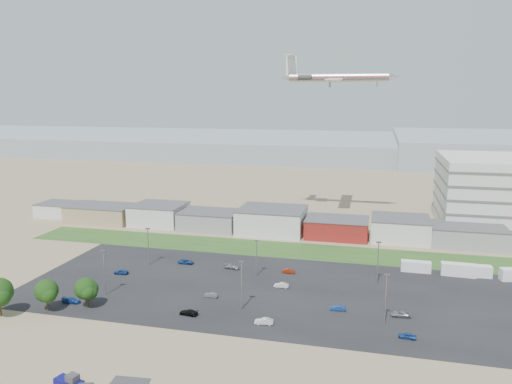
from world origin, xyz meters
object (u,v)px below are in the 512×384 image
(parked_car_11, at_px, (289,271))
(parked_car_3, at_px, (189,312))
(parked_car_6, at_px, (232,267))
(parked_car_13, at_px, (264,321))
(parked_car_0, at_px, (401,314))
(parked_car_10, at_px, (71,300))
(parked_car_2, at_px, (407,336))
(telehandler, at_px, (69,383))
(parked_car_1, at_px, (338,308))
(parked_car_4, at_px, (211,295))
(box_trailer_a, at_px, (416,266))
(airliner, at_px, (338,77))
(parked_car_9, at_px, (186,262))
(parked_car_5, at_px, (121,272))
(parked_car_7, at_px, (281,285))

(parked_car_11, bearing_deg, parked_car_3, 152.79)
(parked_car_6, xyz_separation_m, parked_car_13, (15.70, -30.23, 0.03))
(parked_car_0, height_order, parked_car_10, parked_car_10)
(parked_car_2, distance_m, parked_car_3, 44.28)
(telehandler, relative_size, parked_car_10, 1.87)
(parked_car_1, xyz_separation_m, parked_car_10, (-58.18, -10.23, 0.05))
(parked_car_2, distance_m, parked_car_10, 72.07)
(parked_car_0, distance_m, parked_car_4, 41.90)
(parked_car_4, xyz_separation_m, parked_car_10, (-29.25, -10.51, 0.06))
(box_trailer_a, bearing_deg, parked_car_0, -99.11)
(airliner, distance_m, parked_car_0, 99.89)
(parked_car_2, xyz_separation_m, parked_car_11, (-28.32, 29.90, -0.02))
(airliner, xyz_separation_m, parked_car_2, (22.19, -92.52, -51.64))
(parked_car_10, bearing_deg, telehandler, -149.82)
(parked_car_1, xyz_separation_m, parked_car_4, (-28.93, 0.28, -0.02))
(parked_car_3, bearing_deg, parked_car_4, 178.97)
(parked_car_3, bearing_deg, parked_car_9, -150.20)
(parked_car_6, relative_size, parked_car_9, 0.99)
(box_trailer_a, distance_m, parked_car_5, 77.16)
(parked_car_10, bearing_deg, parked_car_11, -58.46)
(parked_car_1, bearing_deg, parked_car_13, -56.19)
(parked_car_7, xyz_separation_m, parked_car_9, (-28.86, 10.85, -0.01))
(parked_car_9, bearing_deg, parked_car_5, 130.90)
(telehandler, bearing_deg, parked_car_6, 96.38)
(airliner, xyz_separation_m, parked_car_6, (-21.41, -62.89, -51.60))
(airliner, bearing_deg, parked_car_5, -123.94)
(box_trailer_a, bearing_deg, parked_car_5, -164.39)
(telehandler, relative_size, parked_car_3, 1.91)
(parked_car_5, distance_m, parked_car_11, 43.57)
(parked_car_0, height_order, parked_car_11, parked_car_0)
(parked_car_4, relative_size, parked_car_5, 0.87)
(parked_car_0, height_order, parked_car_2, parked_car_0)
(box_trailer_a, distance_m, airliner, 78.17)
(box_trailer_a, height_order, parked_car_10, box_trailer_a)
(airliner, distance_m, parked_car_9, 87.89)
(box_trailer_a, relative_size, parked_car_13, 1.98)
(parked_car_1, relative_size, parked_car_10, 0.81)
(box_trailer_a, xyz_separation_m, parked_car_6, (-47.57, -9.53, -0.82))
(parked_car_5, bearing_deg, parked_car_1, 78.75)
(airliner, distance_m, parked_car_13, 106.60)
(parked_car_9, bearing_deg, parked_car_11, -91.79)
(parked_car_1, relative_size, parked_car_7, 0.95)
(telehandler, xyz_separation_m, box_trailer_a, (55.92, 70.12, -0.19))
(telehandler, height_order, parked_car_7, telehandler)
(parked_car_1, bearing_deg, parked_car_4, -92.99)
(box_trailer_a, relative_size, parked_car_3, 1.86)
(box_trailer_a, height_order, parked_car_9, box_trailer_a)
(parked_car_2, height_order, parked_car_4, parked_car_2)
(airliner, relative_size, parked_car_1, 12.70)
(parked_car_13, bearing_deg, parked_car_3, -98.96)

